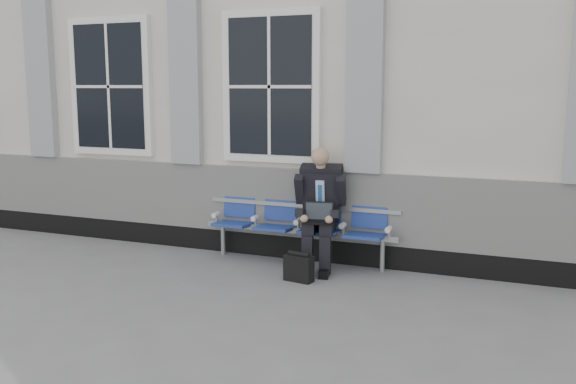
% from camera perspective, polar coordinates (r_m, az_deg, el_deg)
% --- Properties ---
extents(ground, '(70.00, 70.00, 0.00)m').
position_cam_1_polar(ground, '(7.57, -8.36, -8.06)').
color(ground, slate).
rests_on(ground, ground).
extents(station_building, '(14.40, 4.40, 4.49)m').
position_cam_1_polar(station_building, '(10.37, 1.08, 9.20)').
color(station_building, silver).
rests_on(station_building, ground).
extents(bench, '(2.60, 0.47, 0.91)m').
position_cam_1_polar(bench, '(8.25, 1.03, -2.54)').
color(bench, '#9EA0A3').
rests_on(bench, ground).
extents(businessman, '(0.67, 0.90, 1.52)m').
position_cam_1_polar(businessman, '(7.96, 2.86, -1.10)').
color(businessman, black).
rests_on(businessman, ground).
extents(briefcase, '(0.36, 0.20, 0.35)m').
position_cam_1_polar(briefcase, '(7.54, 0.96, -6.74)').
color(briefcase, black).
rests_on(briefcase, ground).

